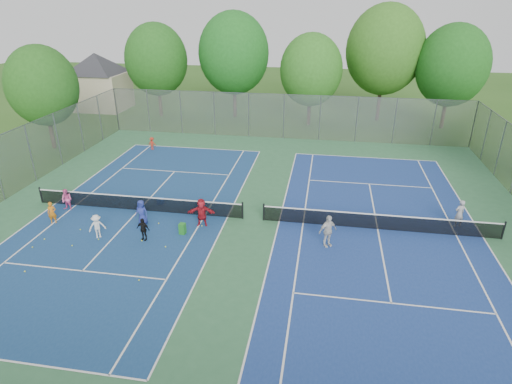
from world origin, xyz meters
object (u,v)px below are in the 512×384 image
ball_hopper (182,229)px  instructor (459,214)px  net_left (138,204)px  net_right (379,222)px  ball_crate (161,201)px

ball_hopper → instructor: 15.28m
net_left → ball_hopper: net_left is taller
net_left → net_right: bearing=0.0°
net_left → net_right: same height
net_left → ball_crate: size_ratio=33.55×
net_right → ball_crate: (-13.04, 1.12, -0.29)m
instructor → net_right: bearing=-9.5°
net_right → ball_hopper: bearing=-167.9°
net_right → ball_hopper: net_right is taller
net_left → instructor: instructor is taller
net_right → instructor: 4.56m
ball_hopper → net_left: bearing=147.3°
net_right → ball_hopper: size_ratio=20.61×
ball_hopper → instructor: instructor is taller
ball_crate → ball_hopper: (2.56, -3.38, 0.15)m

